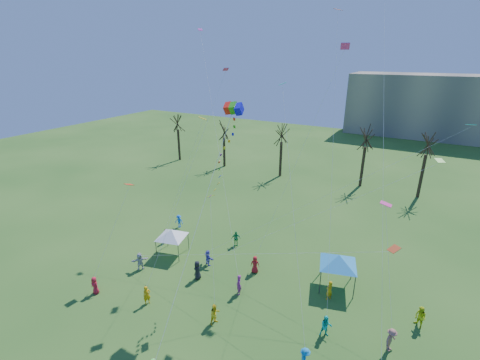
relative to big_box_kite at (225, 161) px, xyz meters
The scene contains 7 objects.
ground 13.81m from the big_box_kite, 68.94° to the right, with size 160.00×160.00×0.00m, color #27571B.
bare_tree_row 29.76m from the big_box_kite, 79.52° to the left, with size 68.79×8.21×9.99m.
big_box_kite is the anchor object (origin of this frame).
canopy_tent_white 11.40m from the big_box_kite, behind, with size 3.65×3.65×2.82m.
canopy_tent_blue 13.10m from the big_box_kite, 22.66° to the left, with size 4.16×4.16×3.23m.
festival_crowd 10.85m from the big_box_kite, 28.07° to the right, with size 27.03×13.58×1.86m.
small_kites_aloft 6.36m from the big_box_kite, 38.40° to the left, with size 27.56×17.84×34.29m.
Camera 1 is at (10.85, -14.67, 19.49)m, focal length 25.00 mm.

